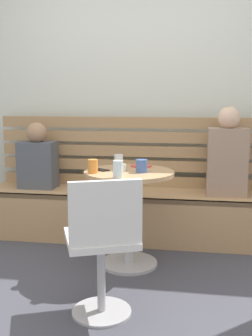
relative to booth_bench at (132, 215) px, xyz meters
The scene contains 15 objects.
ground 1.22m from the booth_bench, 90.00° to the right, with size 8.00×8.00×0.00m, color #42424C.
back_wall 1.31m from the booth_bench, 90.00° to the left, with size 5.20×0.10×2.90m, color silver.
booth_bench is the anchor object (origin of this frame).
booth_backrest 0.61m from the booth_bench, 90.00° to the left, with size 2.65×0.04×0.66m.
cafe_table 0.68m from the booth_bench, 83.30° to the right, with size 0.68×0.68×0.74m.
white_chair 1.44m from the booth_bench, 88.19° to the right, with size 0.52×0.52×0.85m.
person_adult 1.01m from the booth_bench, ahead, with size 0.34×0.22×0.77m.
person_child_left 1.03m from the booth_bench, behind, with size 0.34×0.22×0.62m.
cup_mug_blue 0.88m from the booth_bench, 75.31° to the right, with size 0.08×0.08×0.10m, color #3D5B9E.
cup_espresso_small 0.83m from the booth_bench, 87.64° to the right, with size 0.06×0.06×0.06m, color silver.
cup_water_clear 0.77m from the booth_bench, 92.77° to the right, with size 0.07×0.07×0.11m, color white.
cup_glass_tall 1.06m from the booth_bench, 87.61° to the right, with size 0.07×0.07×0.12m, color silver.
cup_tumbler_orange 0.94m from the booth_bench, 103.62° to the right, with size 0.07×0.07×0.10m, color orange.
plate_small 0.67m from the booth_bench, 70.93° to the right, with size 0.17×0.17×0.01m, color #DB4C42.
phone_on_table 0.82m from the booth_bench, 103.91° to the right, with size 0.07×0.14×0.01m, color black.
Camera 1 is at (0.54, -2.42, 1.28)m, focal length 44.12 mm.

